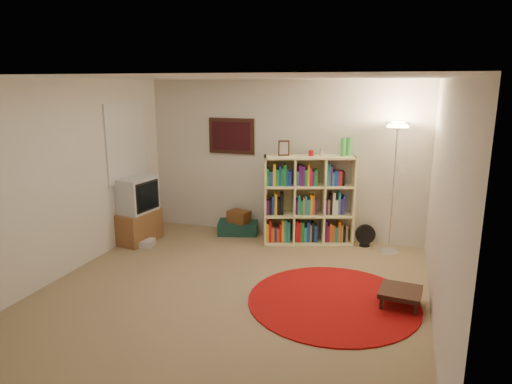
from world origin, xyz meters
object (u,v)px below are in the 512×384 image
Objects in this scene: floor_lamp at (396,145)px; suitcase at (238,227)px; side_table at (401,292)px; bookshelf at (307,201)px; floor_fan at (365,236)px; tv_stand at (136,211)px.

suitcase is at bearing 176.31° from floor_lamp.
bookshelf is at bearing 129.05° from side_table.
tv_stand is (-3.45, -0.87, 0.32)m from floor_fan.
suitcase is (-2.07, -0.02, -0.07)m from floor_fan.
suitcase is at bearing 168.15° from floor_fan.
floor_fan is at bearing 106.34° from side_table.
floor_lamp is 2.64× the size of suitcase.
floor_lamp is 3.96× the size of side_table.
suitcase is (-1.17, 0.07, -0.56)m from bookshelf.
floor_fan is at bearing 154.67° from floor_lamp.
tv_stand is at bearing -178.16° from floor_fan.
bookshelf is 4.75× the size of floor_fan.
bookshelf is at bearing -18.50° from suitcase.
bookshelf reaches higher than tv_stand.
floor_fan reaches higher than suitcase.
floor_fan reaches higher than side_table.
suitcase is (-2.43, 0.16, -1.49)m from floor_lamp.
floor_fan is 0.71× the size of side_table.
side_table is at bearing -69.30° from bookshelf.
floor_lamp is at bearing 96.15° from side_table.
suitcase is 3.20m from side_table.
bookshelf is 2.67m from tv_stand.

